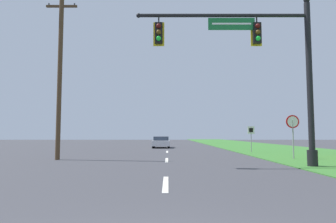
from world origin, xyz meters
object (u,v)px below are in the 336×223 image
route_sign_post (252,133)px  utility_pole_near (60,71)px  signal_mast (268,63)px  car_ahead (162,142)px  stop_sign (293,127)px

route_sign_post → utility_pole_near: size_ratio=0.21×
signal_mast → route_sign_post: bearing=78.6°
car_ahead → utility_pole_near: (-5.50, -15.54, 4.47)m
car_ahead → route_sign_post: (7.33, -8.80, 0.92)m
stop_sign → route_sign_post: 6.56m
route_sign_post → utility_pole_near: (-12.83, -6.74, 3.55)m
stop_sign → route_sign_post: stop_sign is taller
car_ahead → stop_sign: 17.30m
utility_pole_near → stop_sign: bearing=0.9°
car_ahead → stop_sign: (7.93, -15.32, 1.26)m
stop_sign → utility_pole_near: 13.81m
signal_mast → stop_sign: signal_mast is taller
stop_sign → utility_pole_near: size_ratio=0.25×
signal_mast → utility_pole_near: 11.37m
stop_sign → utility_pole_near: (-13.43, -0.21, 3.21)m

